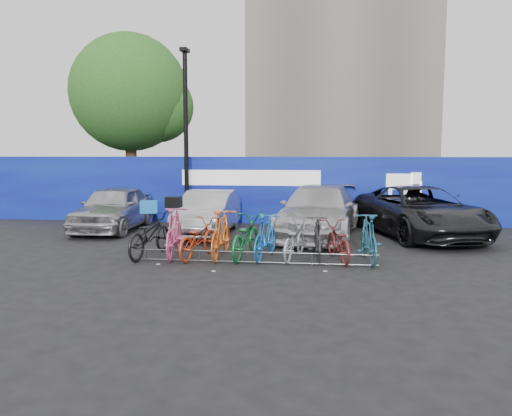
% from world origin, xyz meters
% --- Properties ---
extents(ground, '(100.00, 100.00, 0.00)m').
position_xyz_m(ground, '(0.00, 0.00, 0.00)').
color(ground, black).
rests_on(ground, ground).
extents(hoarding, '(22.00, 0.18, 2.40)m').
position_xyz_m(hoarding, '(0.01, 6.00, 1.20)').
color(hoarding, '#0C0A93').
rests_on(hoarding, ground).
extents(tree, '(5.40, 5.20, 7.80)m').
position_xyz_m(tree, '(-6.77, 10.06, 5.07)').
color(tree, '#382314').
rests_on(tree, ground).
extents(lamppost, '(0.25, 0.50, 6.11)m').
position_xyz_m(lamppost, '(-3.20, 5.40, 3.27)').
color(lamppost, black).
rests_on(lamppost, ground).
extents(bike_rack, '(5.60, 0.03, 0.30)m').
position_xyz_m(bike_rack, '(-0.00, -0.60, 0.16)').
color(bike_rack, '#595B60').
rests_on(bike_rack, ground).
extents(car_0, '(1.90, 4.41, 1.48)m').
position_xyz_m(car_0, '(-5.25, 3.82, 0.74)').
color(car_0, '#A6A5AA').
rests_on(car_0, ground).
extents(car_1, '(1.44, 4.11, 1.35)m').
position_xyz_m(car_1, '(-2.00, 3.43, 0.68)').
color(car_1, '#A5A4A9').
rests_on(car_1, ground).
extents(car_2, '(2.92, 5.58, 1.54)m').
position_xyz_m(car_2, '(1.44, 3.47, 0.77)').
color(car_2, silver).
rests_on(car_2, ground).
extents(car_3, '(3.96, 5.99, 1.53)m').
position_xyz_m(car_3, '(4.50, 3.80, 0.77)').
color(car_3, black).
rests_on(car_3, ground).
extents(bike_0, '(1.02, 2.15, 1.08)m').
position_xyz_m(bike_0, '(-2.69, -0.07, 0.54)').
color(bike_0, black).
rests_on(bike_0, ground).
extents(bike_1, '(0.80, 2.09, 1.23)m').
position_xyz_m(bike_1, '(-2.06, -0.07, 0.61)').
color(bike_1, '#F15791').
rests_on(bike_1, ground).
extents(bike_2, '(1.07, 1.93, 0.96)m').
position_xyz_m(bike_2, '(-1.46, -0.09, 0.48)').
color(bike_2, '#C03D1A').
rests_on(bike_2, ground).
extents(bike_3, '(0.61, 1.98, 1.18)m').
position_xyz_m(bike_3, '(-0.90, -0.04, 0.59)').
color(bike_3, orange).
rests_on(bike_3, ground).
extents(bike_4, '(0.99, 2.06, 1.04)m').
position_xyz_m(bike_4, '(-0.32, 0.05, 0.52)').
color(bike_4, '#0F672D').
rests_on(bike_4, ground).
extents(bike_5, '(0.83, 1.87, 1.08)m').
position_xyz_m(bike_5, '(0.19, -0.02, 0.54)').
color(bike_5, blue).
rests_on(bike_5, ground).
extents(bike_6, '(0.97, 1.85, 0.93)m').
position_xyz_m(bike_6, '(0.86, 0.10, 0.46)').
color(bike_6, '#989B9F').
rests_on(bike_6, ground).
extents(bike_7, '(0.60, 1.76, 1.04)m').
position_xyz_m(bike_7, '(1.43, 0.08, 0.52)').
color(bike_7, '#2A2A2C').
rests_on(bike_7, ground).
extents(bike_8, '(1.03, 1.87, 0.93)m').
position_xyz_m(bike_8, '(1.90, 0.01, 0.47)').
color(bike_8, maroon).
rests_on(bike_8, ground).
extents(bike_9, '(0.69, 1.93, 1.14)m').
position_xyz_m(bike_9, '(2.60, -0.08, 0.57)').
color(bike_9, '#205C77').
rests_on(bike_9, ground).
extents(cargo_crate, '(0.49, 0.42, 0.29)m').
position_xyz_m(cargo_crate, '(-2.69, -0.07, 1.23)').
color(cargo_crate, blue).
rests_on(cargo_crate, bike_0).
extents(cargo_topcase, '(0.36, 0.33, 0.26)m').
position_xyz_m(cargo_topcase, '(-2.06, -0.07, 1.36)').
color(cargo_topcase, black).
rests_on(cargo_topcase, bike_1).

